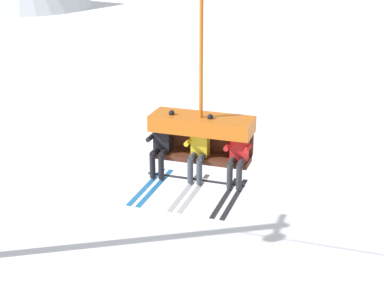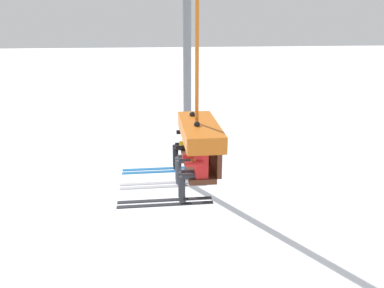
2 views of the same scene
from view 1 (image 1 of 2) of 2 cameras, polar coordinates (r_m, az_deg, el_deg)
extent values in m
cube|color=#512819|center=(11.20, 0.84, -1.28)|extent=(1.90, 0.48, 0.10)
cube|color=#512819|center=(11.35, 1.27, 0.51)|extent=(1.90, 0.08, 0.45)
cube|color=#D16619|center=(11.03, 0.95, 1.96)|extent=(1.94, 0.68, 0.30)
cylinder|color=black|center=(11.05, 0.33, -3.46)|extent=(1.90, 0.04, 0.04)
cylinder|color=#D16619|center=(10.51, 0.92, 11.91)|extent=(0.07, 0.07, 3.58)
cube|color=black|center=(11.31, -2.85, 0.59)|extent=(0.32, 0.22, 0.52)
sphere|color=black|center=(11.19, -2.89, 2.32)|extent=(0.22, 0.22, 0.22)
ellipsoid|color=black|center=(11.10, -3.07, 2.16)|extent=(0.16, 0.04, 0.08)
cylinder|color=black|center=(11.27, -3.56, -0.69)|extent=(0.11, 0.34, 0.11)
cylinder|color=black|center=(11.21, -2.72, -0.79)|extent=(0.11, 0.34, 0.11)
cylinder|color=black|center=(11.21, -3.85, -2.13)|extent=(0.11, 0.11, 0.48)
cylinder|color=black|center=(11.15, -3.01, -2.25)|extent=(0.11, 0.11, 0.48)
cube|color=#1E6BB2|center=(11.08, -4.39, -4.08)|extent=(0.09, 1.70, 0.02)
cube|color=#1E6BB2|center=(11.02, -3.54, -4.21)|extent=(0.09, 1.70, 0.02)
cylinder|color=black|center=(11.23, -4.02, 0.64)|extent=(0.09, 0.30, 0.09)
cylinder|color=black|center=(11.13, -1.98, 2.18)|extent=(0.09, 0.09, 0.30)
sphere|color=black|center=(11.07, -2.00, 3.02)|extent=(0.11, 0.11, 0.11)
cube|color=yellow|center=(11.07, 0.82, 0.17)|extent=(0.32, 0.22, 0.52)
sphere|color=#284C93|center=(10.95, 0.83, 1.93)|extent=(0.22, 0.22, 0.22)
ellipsoid|color=black|center=(10.86, 0.67, 1.76)|extent=(0.17, 0.04, 0.08)
cylinder|color=#3D424C|center=(11.02, 0.11, -1.15)|extent=(0.11, 0.34, 0.11)
cylinder|color=#3D424C|center=(10.98, 0.99, -1.25)|extent=(0.11, 0.34, 0.11)
cylinder|color=#3D424C|center=(10.97, -0.17, -2.62)|extent=(0.11, 0.11, 0.48)
cylinder|color=#3D424C|center=(10.92, 0.71, -2.74)|extent=(0.11, 0.11, 0.48)
cube|color=#B2B2BC|center=(10.83, -0.66, -4.63)|extent=(0.09, 1.70, 0.02)
cube|color=#B2B2BC|center=(10.78, 0.23, -4.75)|extent=(0.09, 1.70, 0.02)
cylinder|color=yellow|center=(10.98, -0.35, 0.21)|extent=(0.09, 0.30, 0.09)
cylinder|color=yellow|center=(10.90, 1.77, 1.78)|extent=(0.09, 0.09, 0.30)
sphere|color=black|center=(10.85, 1.78, 2.63)|extent=(0.11, 0.11, 0.11)
cube|color=red|center=(10.88, 4.63, -0.27)|extent=(0.32, 0.22, 0.52)
sphere|color=maroon|center=(10.76, 4.69, 1.51)|extent=(0.22, 0.22, 0.22)
ellipsoid|color=black|center=(10.67, 4.56, 1.34)|extent=(0.17, 0.04, 0.08)
cylinder|color=#2D2D33|center=(10.83, 3.93, -1.61)|extent=(0.11, 0.34, 0.11)
cylinder|color=#2D2D33|center=(10.79, 4.84, -1.72)|extent=(0.11, 0.34, 0.11)
cylinder|color=#2D2D33|center=(10.77, 3.67, -3.12)|extent=(0.11, 0.11, 0.48)
cylinder|color=#2D2D33|center=(10.74, 4.58, -3.24)|extent=(0.11, 0.11, 0.48)
cube|color=#232328|center=(10.63, 3.23, -5.17)|extent=(0.09, 1.70, 0.02)
cube|color=#232328|center=(10.60, 4.15, -5.29)|extent=(0.09, 1.70, 0.02)
cylinder|color=red|center=(10.78, 3.48, -0.23)|extent=(0.09, 0.30, 0.09)
cylinder|color=red|center=(10.69, 5.42, -0.46)|extent=(0.09, 0.30, 0.09)
camera|label=2|loc=(9.89, 40.13, 6.97)|focal=35.00mm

